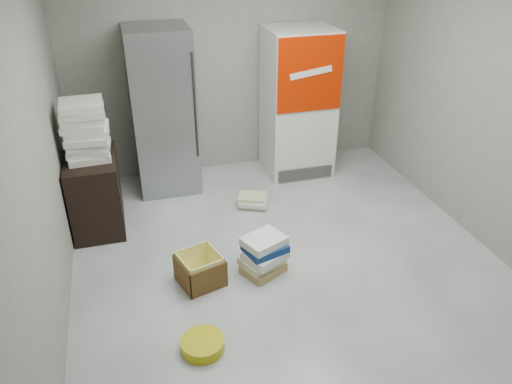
{
  "coord_description": "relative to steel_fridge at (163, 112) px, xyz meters",
  "views": [
    {
      "loc": [
        -1.34,
        -3.41,
        2.92
      ],
      "look_at": [
        -0.19,
        0.7,
        0.55
      ],
      "focal_mm": 35.0,
      "sensor_mm": 36.0,
      "label": 1
    }
  ],
  "objects": [
    {
      "name": "supply_box_stack",
      "position": [
        -0.82,
        -0.72,
        0.14
      ],
      "size": [
        0.45,
        0.45,
        0.58
      ],
      "color": "silver",
      "rests_on": "wood_shelf"
    },
    {
      "name": "room_shell",
      "position": [
        0.9,
        -2.13,
        0.85
      ],
      "size": [
        4.04,
        5.04,
        2.82
      ],
      "color": "gray",
      "rests_on": "ground"
    },
    {
      "name": "wood_shelf",
      "position": [
        -0.83,
        -0.73,
        -0.55
      ],
      "size": [
        0.5,
        0.8,
        0.8
      ],
      "primitive_type": "cube",
      "color": "black",
      "rests_on": "ground"
    },
    {
      "name": "bucket_lid",
      "position": [
        -0.09,
        -2.76,
        -0.91
      ],
      "size": [
        0.38,
        0.38,
        0.09
      ],
      "primitive_type": "cylinder",
      "rotation": [
        0.0,
        0.0,
        -0.14
      ],
      "color": "gold",
      "rests_on": "ground"
    },
    {
      "name": "coke_cooler",
      "position": [
        1.65,
        -0.01,
        -0.05
      ],
      "size": [
        0.8,
        0.73,
        1.8
      ],
      "color": "silver",
      "rests_on": "ground"
    },
    {
      "name": "ground",
      "position": [
        0.9,
        -2.13,
        -0.95
      ],
      "size": [
        5.0,
        5.0,
        0.0
      ],
      "primitive_type": "plane",
      "color": "silver",
      "rests_on": "ground"
    },
    {
      "name": "phonebook_stack_side",
      "position": [
        0.86,
        -0.79,
        -0.88
      ],
      "size": [
        0.4,
        0.36,
        0.14
      ],
      "rotation": [
        0.0,
        0.0,
        -0.33
      ],
      "color": "beige",
      "rests_on": "ground"
    },
    {
      "name": "phonebook_stack_main",
      "position": [
        0.63,
        -1.97,
        -0.77
      ],
      "size": [
        0.48,
        0.44,
        0.37
      ],
      "rotation": [
        0.0,
        0.0,
        0.33
      ],
      "color": "#A58C52",
      "rests_on": "ground"
    },
    {
      "name": "cardboard_box",
      "position": [
        0.04,
        -1.96,
        -0.83
      ],
      "size": [
        0.45,
        0.45,
        0.3
      ],
      "rotation": [
        0.0,
        0.0,
        0.29
      ],
      "color": "yellow",
      "rests_on": "ground"
    },
    {
      "name": "steel_fridge",
      "position": [
        0.0,
        0.0,
        0.0
      ],
      "size": [
        0.7,
        0.72,
        1.9
      ],
      "color": "#93959A",
      "rests_on": "ground"
    }
  ]
}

